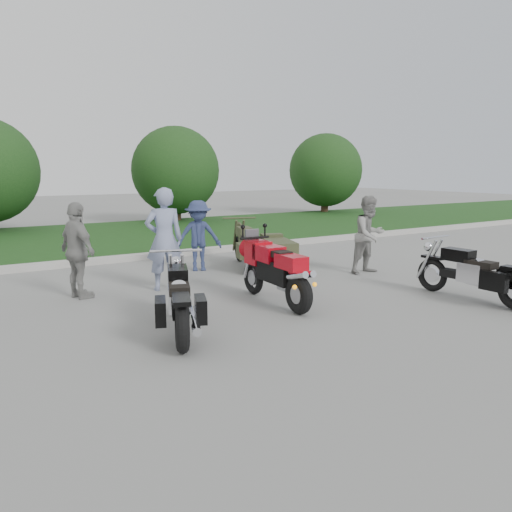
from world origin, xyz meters
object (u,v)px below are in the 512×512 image
cruiser_sidecar (266,249)px  cruiser_right (477,276)px  sportbike_red (276,270)px  person_denim (199,236)px  cruiser_left (180,303)px  person_grey (369,235)px  person_stripe (164,239)px  person_back (78,251)px

cruiser_sidecar → cruiser_right: bearing=-53.9°
sportbike_red → person_denim: person_denim is taller
cruiser_left → person_grey: person_grey is taller
cruiser_sidecar → person_denim: 1.58m
person_stripe → person_grey: person_stripe is taller
cruiser_right → cruiser_sidecar: size_ratio=0.98×
cruiser_left → cruiser_sidecar: bearing=64.0°
cruiser_left → person_stripe: 2.72m
cruiser_left → person_denim: bearing=82.1°
person_stripe → person_denim: 1.88m
cruiser_left → cruiser_right: (5.01, -1.08, -0.00)m
cruiser_sidecar → person_grey: bearing=-28.7°
cruiser_right → person_grey: (0.14, 2.73, 0.40)m
cruiser_left → person_stripe: bearing=93.5°
cruiser_right → person_back: (-5.72, 3.83, 0.41)m
cruiser_right → person_stripe: person_stripe is taller
sportbike_red → person_back: (-2.70, 2.15, 0.26)m
cruiser_right → person_stripe: bearing=136.6°
person_denim → person_back: bearing=-138.6°
cruiser_sidecar → person_back: size_ratio=1.35×
sportbike_red → person_grey: 3.34m
person_denim → cruiser_right: bearing=-39.6°
sportbike_red → cruiser_sidecar: sportbike_red is taller
cruiser_sidecar → person_stripe: bearing=-146.2°
cruiser_right → person_denim: bearing=117.6°
person_grey → cruiser_right: bearing=-94.3°
cruiser_right → person_grey: size_ratio=1.33×
cruiser_left → cruiser_right: cruiser_left is taller
sportbike_red → person_grey: person_grey is taller
cruiser_left → person_back: person_back is taller
cruiser_right → cruiser_sidecar: 4.64m
person_grey → person_stripe: bearing=167.1°
cruiser_left → person_back: size_ratio=1.27×
person_stripe → person_denim: size_ratio=1.22×
sportbike_red → person_denim: 3.27m
cruiser_right → person_back: 6.90m
person_stripe → person_denim: (1.33, 1.32, -0.18)m
cruiser_right → person_denim: 5.73m
sportbike_red → person_denim: size_ratio=1.34×
cruiser_right → person_stripe: 5.58m
sportbike_red → person_back: bearing=144.4°
cruiser_sidecar → cruiser_left: bearing=-119.1°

